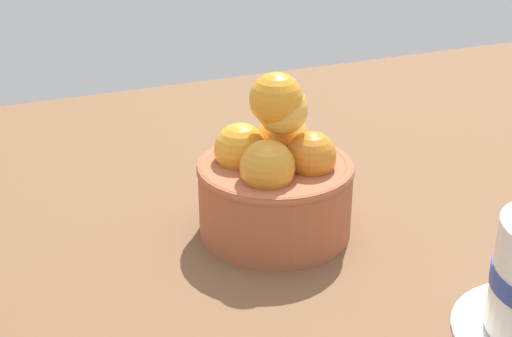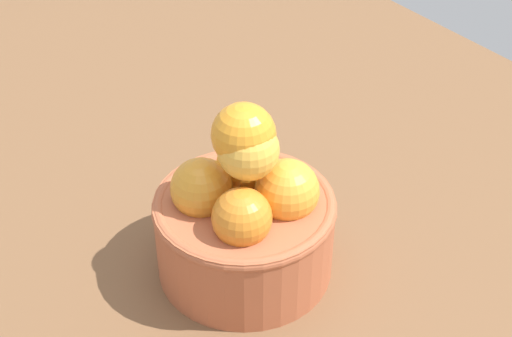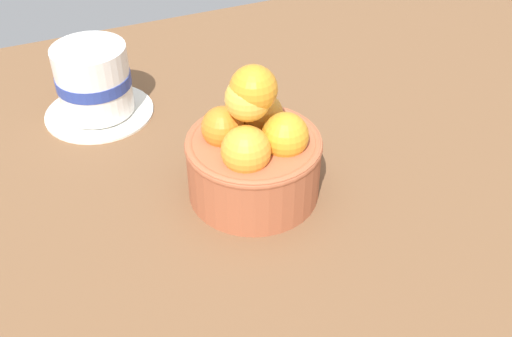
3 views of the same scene
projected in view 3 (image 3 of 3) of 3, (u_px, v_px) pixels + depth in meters
The scene contains 3 objects.
ground_plane at pixel (254, 208), 62.65cm from camera, with size 132.26×85.06×4.42cm, color brown.
terracotta_bowl at pixel (254, 152), 58.07cm from camera, with size 13.24×13.24×14.29cm.
coffee_cup at pixel (94, 84), 69.84cm from camera, with size 12.78×12.78×8.70cm.
Camera 3 is at (-18.17, -42.56, 40.23)cm, focal length 42.44 mm.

